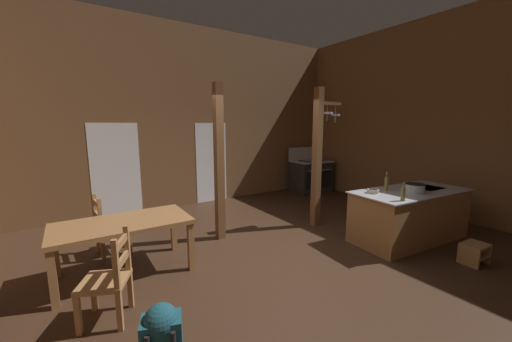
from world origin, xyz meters
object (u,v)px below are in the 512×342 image
Objects in this scene: backpack at (162,336)px; bottle_short_on_counter at (386,183)px; stockpot_on_counter at (415,188)px; mixing_bowl_on_counter at (373,191)px; bottle_tall_on_counter at (403,193)px; ladderback_chair_by_post at (110,279)px; kitchen_island at (409,215)px; stove_range at (311,175)px; ladderback_chair_near_window at (109,226)px; dining_table at (123,228)px; step_stool at (474,252)px.

backpack is 4.17m from bottle_short_on_counter.
stockpot_on_counter is 2.01× the size of mixing_bowl_on_counter.
bottle_short_on_counter is at bearing 52.41° from bottle_tall_on_counter.
ladderback_chair_by_post is at bearing 176.24° from mixing_bowl_on_counter.
kitchen_island is 3.86m from stove_range.
bottle_tall_on_counter is (3.90, -0.81, 0.55)m from ladderback_chair_by_post.
ladderback_chair_near_window is 5.10× the size of mixing_bowl_on_counter.
bottle_short_on_counter is at bearing -114.12° from stove_range.
bottle_short_on_counter is at bearing 122.05° from stockpot_on_counter.
bottle_short_on_counter is at bearing 9.41° from backpack.
mixing_bowl_on_counter is at bearing 147.70° from stockpot_on_counter.
backpack is (-0.01, -1.88, -0.34)m from dining_table.
stove_range is at bearing 21.82° from dining_table.
bottle_tall_on_counter is at bearing 133.88° from step_stool.
kitchen_island is 1.31× the size of dining_table.
ladderback_chair_near_window is (-4.43, 3.29, 0.27)m from step_stool.
stove_range is 4.06m from stockpot_on_counter.
step_stool is at bearing -86.56° from stockpot_on_counter.
step_stool is at bearing -36.62° from ladderback_chair_near_window.
bottle_short_on_counter reaches higher than dining_table.
stove_range reaches higher than ladderback_chair_near_window.
ladderback_chair_by_post is at bearing -106.74° from dining_table.
bottle_short_on_counter is (0.36, -0.00, 0.09)m from mixing_bowl_on_counter.
stove_range is at bearing 65.88° from bottle_short_on_counter.
mixing_bowl_on_counter is at bearing -27.99° from ladderback_chair_near_window.
step_stool is 5.01m from dining_table.
stockpot_on_counter reaches higher than ladderback_chair_by_post.
backpack is 3.70m from bottle_tall_on_counter.
dining_table is (-5.58, -2.23, 0.17)m from stove_range.
dining_table is 0.83m from ladderback_chair_near_window.
ladderback_chair_near_window is at bearing -165.88° from stove_range.
backpack is at bearing -178.00° from bottle_tall_on_counter.
kitchen_island is at bearing -6.15° from ladderback_chair_by_post.
ladderback_chair_near_window is 4.31m from mixing_bowl_on_counter.
ladderback_chair_by_post is at bearing -151.55° from stove_range.
bottle_tall_on_counter is (-1.96, -3.98, 0.52)m from stove_range.
backpack is (0.09, -2.68, -0.14)m from ladderback_chair_near_window.
mixing_bowl_on_counter is (3.69, 0.67, 0.60)m from backpack.
stove_range is 4.47m from bottle_tall_on_counter.
stockpot_on_counter is (4.27, -1.58, 0.31)m from dining_table.
bottle_tall_on_counter reaches higher than stockpot_on_counter.
step_stool is at bearing -77.30° from bottle_short_on_counter.
ladderback_chair_near_window is 2.97× the size of bottle_short_on_counter.
ladderback_chair_by_post reaches higher than dining_table.
step_stool is (-0.09, -1.04, -0.26)m from kitchen_island.
bottle_short_on_counter reaches higher than mixing_bowl_on_counter.
ladderback_chair_near_window is at bearing 152.01° from mixing_bowl_on_counter.
kitchen_island is 4.65m from dining_table.
step_stool is 1.62m from mixing_bowl_on_counter.
ladderback_chair_by_post is 5.10× the size of mixing_bowl_on_counter.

